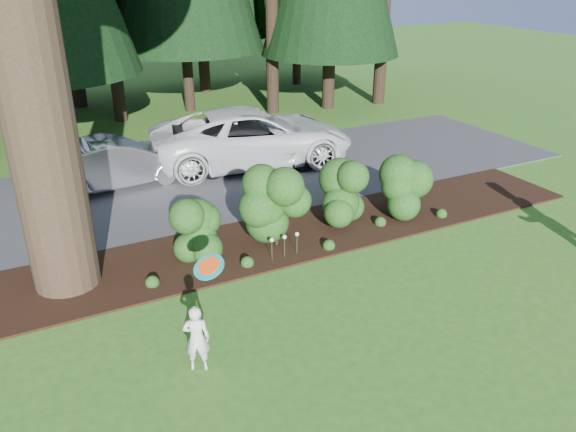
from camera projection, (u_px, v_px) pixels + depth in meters
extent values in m
plane|color=#36621C|center=(358.00, 311.00, 10.31)|extent=(80.00, 80.00, 0.00)
cube|color=black|center=(280.00, 239.00, 12.94)|extent=(16.00, 2.50, 0.05)
cube|color=#38383A|center=(216.00, 181.00, 16.39)|extent=(22.00, 6.00, 0.03)
sphere|color=#1C3B12|center=(195.00, 232.00, 11.81)|extent=(1.08, 1.08, 1.08)
cylinder|color=black|center=(197.00, 254.00, 12.02)|extent=(0.08, 0.08, 0.30)
sphere|color=#1C3B12|center=(276.00, 208.00, 12.27)|extent=(1.35, 1.35, 1.35)
cylinder|color=black|center=(277.00, 240.00, 12.60)|extent=(0.08, 0.08, 0.30)
sphere|color=#1C3B12|center=(339.00, 194.00, 13.30)|extent=(1.26, 1.26, 1.26)
cylinder|color=black|center=(338.00, 220.00, 13.58)|extent=(0.08, 0.08, 0.30)
sphere|color=#1C3B12|center=(405.00, 188.00, 13.93)|extent=(1.17, 1.17, 1.17)
cylinder|color=black|center=(403.00, 209.00, 14.16)|extent=(0.08, 0.08, 0.30)
cylinder|color=#1C3B12|center=(272.00, 251.00, 11.91)|extent=(0.01, 0.01, 0.50)
sphere|color=white|center=(272.00, 240.00, 11.79)|extent=(0.09, 0.09, 0.09)
cylinder|color=#1C3B12|center=(285.00, 248.00, 12.03)|extent=(0.01, 0.01, 0.50)
sphere|color=white|center=(285.00, 237.00, 11.92)|extent=(0.09, 0.09, 0.09)
cylinder|color=#1C3B12|center=(297.00, 245.00, 12.15)|extent=(0.01, 0.01, 0.50)
sphere|color=white|center=(297.00, 234.00, 12.04)|extent=(0.09, 0.09, 0.09)
cylinder|color=black|center=(119.00, 9.00, 19.03)|extent=(0.50, 0.50, 8.75)
imported|color=#B2B2B7|center=(115.00, 163.00, 15.67)|extent=(4.33, 1.88, 1.39)
imported|color=silver|center=(253.00, 137.00, 17.40)|extent=(6.57, 3.73, 1.73)
imported|color=black|center=(252.00, 145.00, 17.20)|extent=(5.06, 3.00, 1.37)
imported|color=silver|center=(197.00, 338.00, 8.64)|extent=(0.49, 0.42, 1.15)
cylinder|color=teal|center=(209.00, 267.00, 8.36)|extent=(0.49, 0.48, 0.31)
cylinder|color=#FB5315|center=(209.00, 266.00, 8.36)|extent=(0.34, 0.34, 0.21)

